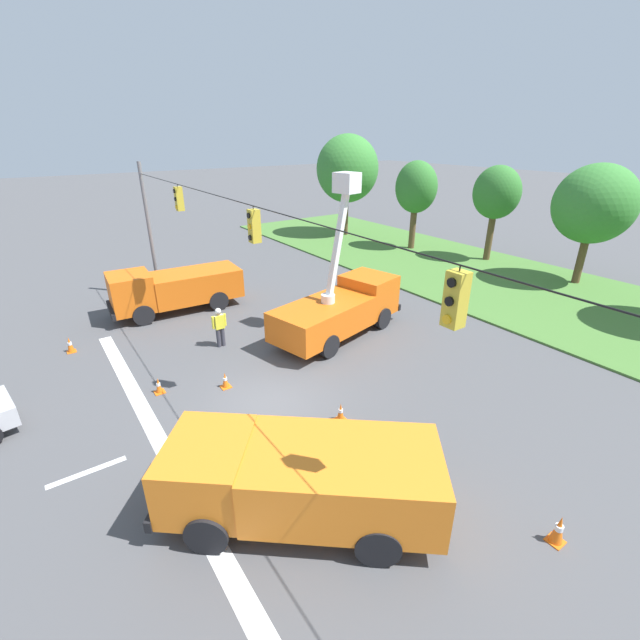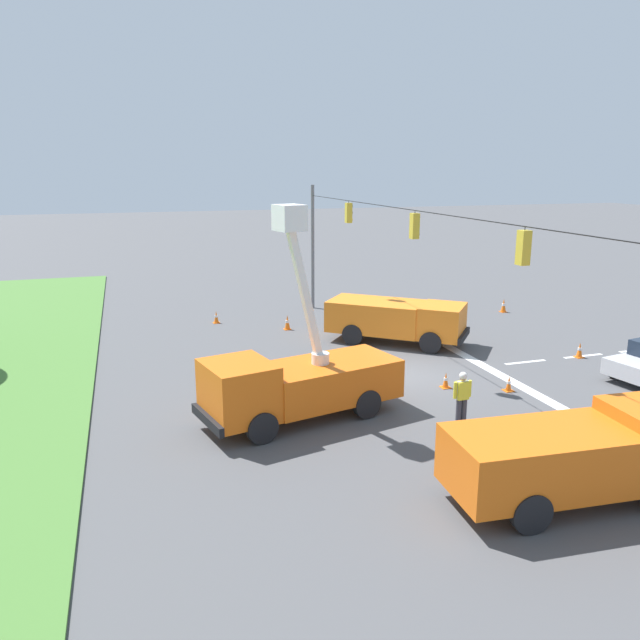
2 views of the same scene
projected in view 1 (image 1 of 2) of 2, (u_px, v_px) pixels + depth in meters
The scene contains 17 objects.
ground_plane at pixel (269, 404), 14.65m from camera, with size 200.00×200.00×0.00m, color #4C4C4F.
grass_verge at pixel (552, 297), 24.04m from camera, with size 56.00×12.00×0.10m, color #477533.
lane_markings at pixel (108, 464), 11.97m from camera, with size 17.60×15.25×0.01m.
signal_gantry at pixel (261, 280), 12.91m from camera, with size 26.20×0.33×7.20m.
tree_far_west at pixel (347, 169), 36.26m from camera, with size 5.26×5.24×8.47m.
tree_west at pixel (416, 188), 32.18m from camera, with size 3.34×2.87×6.66m.
tree_centre at pixel (497, 193), 29.12m from camera, with size 3.27×2.89×6.56m.
tree_east at pixel (595, 204), 24.33m from camera, with size 4.38×4.79×7.02m.
utility_truck_bucket_lift at pixel (341, 306), 19.23m from camera, with size 3.87×7.12×7.07m.
utility_truck_support_near at pixel (301, 476), 9.93m from camera, with size 6.04×6.59×2.00m.
utility_truck_support_far at pixel (175, 288), 21.85m from camera, with size 2.70×6.64×2.29m.
road_worker at pixel (219, 325), 18.22m from camera, with size 0.26×0.65×1.77m.
traffic_cone_foreground_left at pixel (341, 412), 13.71m from camera, with size 0.36×0.36×0.63m.
traffic_cone_mid_right at pixel (70, 345), 17.98m from camera, with size 0.36×0.36×0.69m.
traffic_cone_lane_edge_a at pixel (559, 530), 9.57m from camera, with size 0.36×0.36×0.76m.
traffic_cone_far_left at pixel (159, 386), 15.18m from camera, with size 0.36×0.36×0.59m.
traffic_cone_far_right at pixel (225, 380), 15.49m from camera, with size 0.36×0.36×0.61m.
Camera 1 is at (11.06, -5.57, 8.53)m, focal length 24.00 mm.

